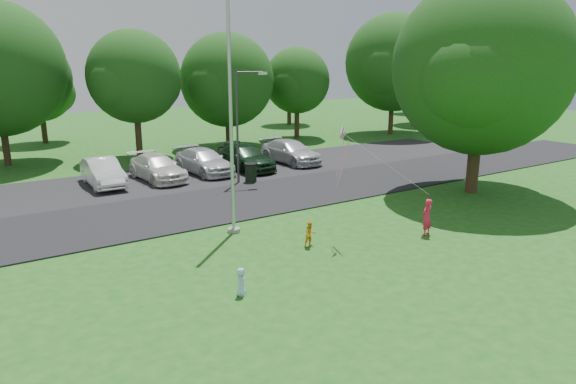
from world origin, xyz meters
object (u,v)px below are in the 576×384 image
trash_can (251,173)px  big_tree (482,70)px  woman (427,217)px  child_yellow (310,234)px  street_lamp (241,116)px  flagpole (231,128)px  child_blue (241,282)px  kite (345,147)px

trash_can → big_tree: 13.11m
woman → child_yellow: woman is taller
street_lamp → child_yellow: size_ratio=6.41×
flagpole → child_yellow: 5.02m
woman → child_blue: (-8.63, -0.75, -0.31)m
trash_can → child_yellow: trash_can is taller
flagpole → child_blue: flagpole is taller
street_lamp → child_yellow: bearing=-87.7°
flagpole → woman: 8.34m
child_blue → kite: kite is taller
child_blue → kite: size_ratio=0.25×
woman → kite: size_ratio=0.42×
big_tree → child_blue: size_ratio=12.66×
child_yellow → kite: (1.40, -0.14, 3.14)m
street_lamp → trash_can: street_lamp is taller
street_lamp → trash_can: size_ratio=5.74×
child_blue → kite: (5.45, 2.04, 3.20)m
big_tree → kite: big_tree is taller
child_blue → flagpole: bearing=2.6°
street_lamp → kite: 10.56m
big_tree → street_lamp: bearing=136.5°
street_lamp → child_blue: size_ratio=7.30×
child_yellow → child_blue: 4.61m
big_tree → woman: bearing=-154.9°
street_lamp → big_tree: size_ratio=0.58×
child_blue → kite: 6.64m
street_lamp → woman: size_ratio=4.24×
street_lamp → big_tree: (8.89, -8.44, 2.45)m
big_tree → child_yellow: (-11.67, -1.89, -5.71)m
flagpole → trash_can: bearing=56.1°
big_tree → child_blue: bearing=-165.5°
street_lamp → woman: 12.27m
flagpole → trash_can: 9.32m
flagpole → big_tree: 13.46m
woman → kite: 4.48m
trash_can → woman: size_ratio=0.74×
child_blue → big_tree: bearing=-47.5°
big_tree → child_blue: big_tree is taller
flagpole → kite: (2.98, -3.17, -0.54)m
woman → child_blue: bearing=-7.5°
street_lamp → child_blue: bearing=-101.3°
flagpole → kite: flagpole is taller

